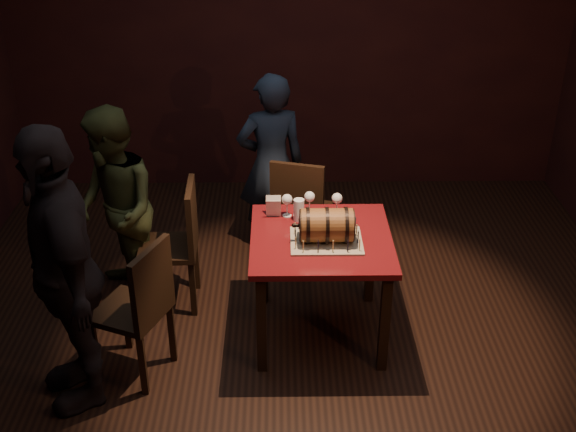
{
  "coord_description": "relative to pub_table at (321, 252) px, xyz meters",
  "views": [
    {
      "loc": [
        -0.09,
        -3.83,
        3.05
      ],
      "look_at": [
        -0.04,
        0.05,
        0.95
      ],
      "focal_mm": 45.0,
      "sensor_mm": 36.0,
      "label": 1
    }
  ],
  "objects": [
    {
      "name": "chair_left_front",
      "position": [
        -1.1,
        -0.4,
        -0.12
      ],
      "size": [
        0.53,
        0.53,
        0.93
      ],
      "color": "black",
      "rests_on": "ground"
    },
    {
      "name": "person_left_rear",
      "position": [
        -1.4,
        0.41,
        0.09
      ],
      "size": [
        0.79,
        0.87,
        1.46
      ],
      "primitive_type": "imported",
      "rotation": [
        0.0,
        0.0,
        -1.15
      ],
      "color": "#3A4120",
      "rests_on": "ground"
    },
    {
      "name": "wine_glass_mid",
      "position": [
        -0.06,
        0.32,
        0.23
      ],
      "size": [
        0.07,
        0.07,
        0.16
      ],
      "color": "silver",
      "rests_on": "pub_table"
    },
    {
      "name": "pint_of_ale",
      "position": [
        -0.14,
        0.23,
        0.18
      ],
      "size": [
        0.07,
        0.07,
        0.15
      ],
      "color": "silver",
      "rests_on": "pub_table"
    },
    {
      "name": "room_shell",
      "position": [
        -0.17,
        -0.14,
        0.76
      ],
      "size": [
        5.04,
        5.04,
        2.8
      ],
      "color": "black",
      "rests_on": "ground"
    },
    {
      "name": "wine_glass_right",
      "position": [
        0.12,
        0.3,
        0.23
      ],
      "size": [
        0.07,
        0.07,
        0.16
      ],
      "color": "silver",
      "rests_on": "pub_table"
    },
    {
      "name": "birthday_candles",
      "position": [
        0.03,
        -0.06,
        0.16
      ],
      "size": [
        0.4,
        0.3,
        0.09
      ],
      "color": "#E1D786",
      "rests_on": "cake_board"
    },
    {
      "name": "cake_board",
      "position": [
        0.03,
        -0.06,
        0.12
      ],
      "size": [
        0.45,
        0.35,
        0.01
      ],
      "primitive_type": "cube",
      "color": "gray",
      "rests_on": "pub_table"
    },
    {
      "name": "chair_left_rear",
      "position": [
        -0.97,
        0.38,
        -0.12
      ],
      "size": [
        0.41,
        0.41,
        0.93
      ],
      "color": "black",
      "rests_on": "ground"
    },
    {
      "name": "barrel_cake",
      "position": [
        0.03,
        -0.06,
        0.23
      ],
      "size": [
        0.39,
        0.23,
        0.23
      ],
      "color": "brown",
      "rests_on": "cake_board"
    },
    {
      "name": "menu_card",
      "position": [
        -0.31,
        0.29,
        0.17
      ],
      "size": [
        0.1,
        0.05,
        0.13
      ],
      "primitive_type": null,
      "color": "white",
      "rests_on": "pub_table"
    },
    {
      "name": "pub_table",
      "position": [
        0.0,
        0.0,
        0.0
      ],
      "size": [
        0.9,
        0.9,
        0.75
      ],
      "color": "#4B0C11",
      "rests_on": "ground"
    },
    {
      "name": "person_left_front",
      "position": [
        -1.47,
        -0.56,
        0.23
      ],
      "size": [
        0.81,
        1.11,
        1.74
      ],
      "primitive_type": "imported",
      "rotation": [
        0.0,
        0.0,
        -1.14
      ],
      "color": "black",
      "rests_on": "ground"
    },
    {
      "name": "chair_back",
      "position": [
        -0.11,
        0.82,
        -0.12
      ],
      "size": [
        0.49,
        0.49,
        0.93
      ],
      "color": "black",
      "rests_on": "ground"
    },
    {
      "name": "wine_glass_left",
      "position": [
        -0.21,
        0.28,
        0.23
      ],
      "size": [
        0.07,
        0.07,
        0.16
      ],
      "color": "silver",
      "rests_on": "pub_table"
    },
    {
      "name": "person_back",
      "position": [
        -0.33,
        1.15,
        0.09
      ],
      "size": [
        0.6,
        0.46,
        1.47
      ],
      "primitive_type": "imported",
      "rotation": [
        0.0,
        0.0,
        3.37
      ],
      "color": "#192333",
      "rests_on": "ground"
    }
  ]
}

